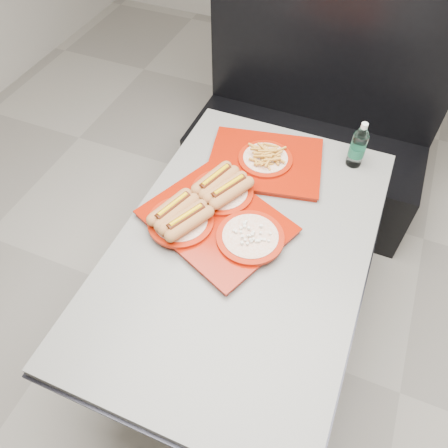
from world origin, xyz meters
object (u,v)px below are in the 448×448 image
at_px(tray_near, 213,214).
at_px(tray_far, 265,160).
at_px(diner_table, 242,268).
at_px(water_bottle, 358,147).
at_px(booth_bench, 308,138).

relative_size(tray_near, tray_far, 1.17).
distance_m(diner_table, water_bottle, 0.70).
relative_size(booth_bench, tray_near, 2.15).
bearing_deg(tray_far, diner_table, -81.66).
height_order(diner_table, tray_far, tray_far).
height_order(booth_bench, tray_near, booth_bench).
distance_m(tray_near, tray_far, 0.38).
relative_size(booth_bench, tray_far, 2.51).
height_order(booth_bench, tray_far, booth_bench).
bearing_deg(tray_far, tray_near, -102.36).
distance_m(booth_bench, water_bottle, 0.73).
height_order(diner_table, booth_bench, booth_bench).
height_order(booth_bench, water_bottle, booth_bench).
xyz_separation_m(tray_far, water_bottle, (0.35, 0.15, 0.07)).
relative_size(tray_far, water_bottle, 2.53).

